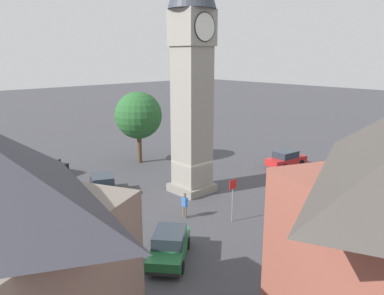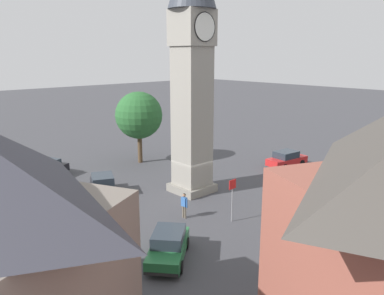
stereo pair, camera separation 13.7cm
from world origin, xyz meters
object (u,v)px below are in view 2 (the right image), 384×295
object	(u,v)px
car_white_side	(287,159)
car_green_alley	(168,245)
pedestrian	(184,203)
tree	(139,115)
car_black_far	(306,204)
road_sign	(232,193)
clock_tower	(192,41)
car_red_corner	(45,169)
car_blue_kerb	(103,185)
car_silver_kerb	(25,206)

from	to	relation	value
car_white_side	car_green_alley	size ratio (longest dim) A/B	1.01
pedestrian	tree	bearing A→B (deg)	66.59
car_black_far	road_sign	xyz separation A→B (m)	(-4.38, 2.63, 1.14)
clock_tower	car_red_corner	bearing A→B (deg)	122.75
car_white_side	road_sign	size ratio (longest dim) A/B	1.53
road_sign	car_black_far	bearing A→B (deg)	-31.00
clock_tower	car_blue_kerb	bearing A→B (deg)	144.47
clock_tower	pedestrian	world-z (taller)	clock_tower
pedestrian	road_sign	bearing A→B (deg)	-52.74
car_red_corner	car_green_alley	bearing A→B (deg)	-92.34
car_blue_kerb	road_sign	distance (m)	10.49
car_black_far	road_sign	bearing A→B (deg)	149.00
clock_tower	car_white_side	size ratio (longest dim) A/B	4.54
clock_tower	car_green_alley	world-z (taller)	clock_tower
car_white_side	tree	bearing A→B (deg)	131.26
car_silver_kerb	pedestrian	xyz separation A→B (m)	(7.58, -7.14, 0.25)
clock_tower	car_blue_kerb	distance (m)	12.57
car_white_side	car_black_far	size ratio (longest dim) A/B	0.98
car_black_far	car_green_alley	xyz separation A→B (m)	(-10.27, 1.79, 0.00)
car_white_side	tree	size ratio (longest dim) A/B	0.61
pedestrian	car_green_alley	bearing A→B (deg)	-140.50
car_blue_kerb	car_white_side	world-z (taller)	same
clock_tower	car_white_side	distance (m)	15.40
car_white_side	car_green_alley	distance (m)	19.72
car_silver_kerb	car_red_corner	size ratio (longest dim) A/B	1.00
car_blue_kerb	car_white_side	bearing A→B (deg)	-17.03
tree	car_white_side	bearing A→B (deg)	-48.74
car_blue_kerb	road_sign	xyz separation A→B (m)	(3.62, -9.78, 1.14)
car_white_side	pedestrian	distance (m)	15.08
car_silver_kerb	car_black_far	bearing A→B (deg)	-41.50
clock_tower	car_silver_kerb	world-z (taller)	clock_tower
pedestrian	road_sign	world-z (taller)	road_sign
car_black_far	clock_tower	bearing A→B (deg)	106.30
car_red_corner	car_silver_kerb	bearing A→B (deg)	-120.67
tree	road_sign	bearing A→B (deg)	-103.56
car_white_side	car_green_alley	xyz separation A→B (m)	(-18.93, -5.52, 0.00)
car_black_far	pedestrian	xyz separation A→B (m)	(-6.26, 5.10, 0.25)
car_green_alley	pedestrian	bearing A→B (deg)	39.50
tree	road_sign	xyz separation A→B (m)	(-3.70, -15.32, -2.78)
car_silver_kerb	car_white_side	distance (m)	23.02
car_black_far	tree	distance (m)	18.39
clock_tower	car_black_far	size ratio (longest dim) A/B	4.44
tree	pedestrian	bearing A→B (deg)	-113.41
clock_tower	car_black_far	xyz separation A→B (m)	(2.47, -8.46, -10.58)
tree	car_blue_kerb	bearing A→B (deg)	-142.82
car_red_corner	road_sign	world-z (taller)	road_sign
clock_tower	car_red_corner	distance (m)	16.82
car_green_alley	pedestrian	size ratio (longest dim) A/B	2.50
car_blue_kerb	car_black_far	xyz separation A→B (m)	(8.00, -12.41, 0.00)
car_silver_kerb	tree	size ratio (longest dim) A/B	0.64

